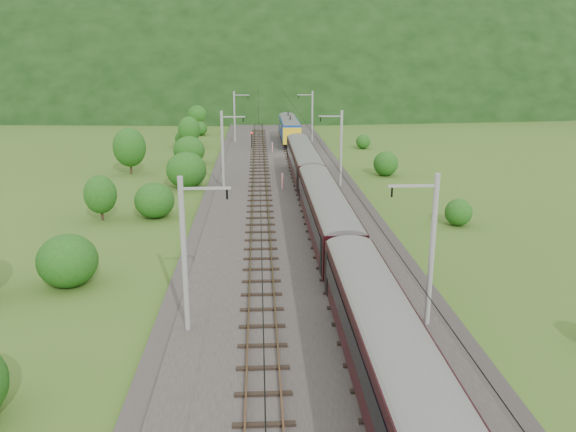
{
  "coord_description": "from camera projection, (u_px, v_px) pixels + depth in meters",
  "views": [
    {
      "loc": [
        -2.45,
        -26.23,
        13.84
      ],
      "look_at": [
        -0.4,
        12.68,
        2.6
      ],
      "focal_mm": 35.0,
      "sensor_mm": 36.0,
      "label": 1
    }
  ],
  "objects": [
    {
      "name": "signal",
      "position": [
        252.0,
        139.0,
        84.22
      ],
      "size": [
        0.26,
        0.26,
        2.35
      ],
      "color": "black",
      "rests_on": "railbed"
    },
    {
      "name": "overhead_wires",
      "position": [
        296.0,
        161.0,
        36.75
      ],
      "size": [
        4.83,
        198.0,
        0.03
      ],
      "color": "black",
      "rests_on": "ground"
    },
    {
      "name": "ground",
      "position": [
        309.0,
        331.0,
        29.13
      ],
      "size": [
        600.0,
        600.0,
        0.0
      ],
      "primitive_type": "plane",
      "color": "#3B591B",
      "rests_on": "ground"
    },
    {
      "name": "mountain_main",
      "position": [
        263.0,
        83.0,
        278.59
      ],
      "size": [
        504.0,
        360.0,
        244.0
      ],
      "primitive_type": "ellipsoid",
      "color": "black",
      "rests_on": "ground"
    },
    {
      "name": "track_left",
      "position": [
        261.0,
        258.0,
        38.5
      ],
      "size": [
        2.4,
        220.0,
        0.27
      ],
      "color": "brown",
      "rests_on": "railbed"
    },
    {
      "name": "catenary_right",
      "position": [
        340.0,
        147.0,
        58.89
      ],
      "size": [
        2.54,
        192.28,
        8.0
      ],
      "color": "gray",
      "rests_on": "railbed"
    },
    {
      "name": "catenary_left",
      "position": [
        223.0,
        148.0,
        58.27
      ],
      "size": [
        2.54,
        192.28,
        8.0
      ],
      "color": "gray",
      "rests_on": "railbed"
    },
    {
      "name": "hazard_post_far",
      "position": [
        282.0,
        181.0,
        58.2
      ],
      "size": [
        0.18,
        0.18,
        1.71
      ],
      "primitive_type": "cylinder",
      "color": "red",
      "rests_on": "railbed"
    },
    {
      "name": "vegetation_left",
      "position": [
        128.0,
        196.0,
        48.26
      ],
      "size": [
        13.23,
        144.53,
        5.54
      ],
      "color": "#1C4D14",
      "rests_on": "ground"
    },
    {
      "name": "train",
      "position": [
        325.0,
        205.0,
        41.21
      ],
      "size": [
        2.69,
        108.06,
        4.66
      ],
      "color": "black",
      "rests_on": "ground"
    },
    {
      "name": "mountain_ridge",
      "position": [
        46.0,
        80.0,
        310.88
      ],
      "size": [
        336.0,
        280.0,
        132.0
      ],
      "primitive_type": "ellipsoid",
      "color": "black",
      "rests_on": "ground"
    },
    {
      "name": "track_right",
      "position": [
        330.0,
        257.0,
        38.74
      ],
      "size": [
        2.4,
        220.0,
        0.27
      ],
      "color": "brown",
      "rests_on": "railbed"
    },
    {
      "name": "railbed",
      "position": [
        296.0,
        261.0,
        38.68
      ],
      "size": [
        14.0,
        220.0,
        0.3
      ],
      "primitive_type": "cube",
      "color": "#38332D",
      "rests_on": "ground"
    },
    {
      "name": "hazard_post_near",
      "position": [
        272.0,
        147.0,
        80.84
      ],
      "size": [
        0.15,
        0.15,
        1.41
      ],
      "primitive_type": "cylinder",
      "color": "red",
      "rests_on": "railbed"
    },
    {
      "name": "vegetation_right",
      "position": [
        537.0,
        297.0,
        30.37
      ],
      "size": [
        5.66,
        103.17,
        2.85
      ],
      "color": "#1C4D14",
      "rests_on": "ground"
    }
  ]
}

